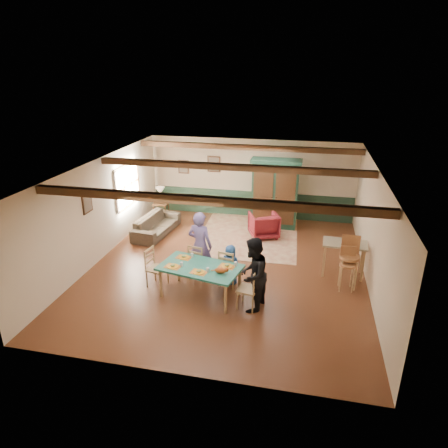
% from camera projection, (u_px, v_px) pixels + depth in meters
% --- Properties ---
extents(floor, '(8.00, 8.00, 0.00)m').
position_uv_depth(floor, '(227.00, 268.00, 10.52)').
color(floor, '#4D2515').
rests_on(floor, ground).
extents(wall_back, '(7.00, 0.02, 2.70)m').
position_uv_depth(wall_back, '(251.00, 179.00, 13.65)').
color(wall_back, beige).
rests_on(wall_back, floor).
extents(wall_left, '(0.02, 8.00, 2.70)m').
position_uv_depth(wall_left, '(100.00, 210.00, 10.70)').
color(wall_left, beige).
rests_on(wall_left, floor).
extents(wall_right, '(0.02, 8.00, 2.70)m').
position_uv_depth(wall_right, '(374.00, 231.00, 9.33)').
color(wall_right, beige).
rests_on(wall_right, floor).
extents(ceiling, '(7.00, 8.00, 0.02)m').
position_uv_depth(ceiling, '(227.00, 167.00, 9.52)').
color(ceiling, silver).
rests_on(ceiling, wall_back).
extents(wainscot_back, '(6.95, 0.03, 0.90)m').
position_uv_depth(wainscot_back, '(250.00, 204.00, 13.96)').
color(wainscot_back, '#1D3525').
rests_on(wainscot_back, floor).
extents(ceiling_beam_front, '(6.95, 0.16, 0.16)m').
position_uv_depth(ceiling_beam_front, '(202.00, 200.00, 7.46)').
color(ceiling_beam_front, '#341E0E').
rests_on(ceiling_beam_front, ceiling).
extents(ceiling_beam_mid, '(6.95, 0.16, 0.16)m').
position_uv_depth(ceiling_beam_mid, '(231.00, 167.00, 9.91)').
color(ceiling_beam_mid, '#341E0E').
rests_on(ceiling_beam_mid, ceiling).
extents(ceiling_beam_back, '(6.95, 0.16, 0.16)m').
position_uv_depth(ceiling_beam_back, '(247.00, 147.00, 12.27)').
color(ceiling_beam_back, '#341E0E').
rests_on(ceiling_beam_back, ceiling).
extents(window_left, '(0.06, 1.60, 1.30)m').
position_uv_depth(window_left, '(127.00, 185.00, 12.17)').
color(window_left, white).
rests_on(window_left, wall_left).
extents(picture_left_wall, '(0.04, 0.42, 0.52)m').
position_uv_depth(picture_left_wall, '(87.00, 203.00, 10.00)').
color(picture_left_wall, gray).
rests_on(picture_left_wall, wall_left).
extents(picture_back_a, '(0.45, 0.04, 0.55)m').
position_uv_depth(picture_back_a, '(214.00, 164.00, 13.71)').
color(picture_back_a, gray).
rests_on(picture_back_a, wall_back).
extents(picture_back_b, '(0.38, 0.04, 0.48)m').
position_uv_depth(picture_back_b, '(183.00, 167.00, 13.98)').
color(picture_back_b, gray).
rests_on(picture_back_b, wall_back).
extents(dining_table, '(1.97, 1.35, 0.75)m').
position_uv_depth(dining_table, '(200.00, 281.00, 9.09)').
color(dining_table, '#226C5A').
rests_on(dining_table, floor).
extents(dining_chair_far_left, '(0.50, 0.52, 0.95)m').
position_uv_depth(dining_chair_far_left, '(199.00, 261.00, 9.82)').
color(dining_chair_far_left, '#A98254').
rests_on(dining_chair_far_left, floor).
extents(dining_chair_far_right, '(0.50, 0.52, 0.95)m').
position_uv_depth(dining_chair_far_right, '(229.00, 267.00, 9.52)').
color(dining_chair_far_right, '#A98254').
rests_on(dining_chair_far_right, floor).
extents(dining_chair_end_left, '(0.52, 0.50, 0.95)m').
position_uv_depth(dining_chair_end_left, '(157.00, 268.00, 9.49)').
color(dining_chair_end_left, '#A98254').
rests_on(dining_chair_end_left, floor).
extents(dining_chair_end_right, '(0.52, 0.50, 0.95)m').
position_uv_depth(dining_chair_end_right, '(248.00, 288.00, 8.62)').
color(dining_chair_end_right, '#A98254').
rests_on(dining_chair_end_right, floor).
extents(person_man, '(0.70, 0.53, 1.73)m').
position_uv_depth(person_man, '(200.00, 245.00, 9.74)').
color(person_man, slate).
rests_on(person_man, floor).
extents(person_woman, '(0.78, 0.92, 1.66)m').
position_uv_depth(person_woman, '(253.00, 275.00, 8.45)').
color(person_woman, black).
rests_on(person_woman, floor).
extents(person_child, '(0.55, 0.41, 1.01)m').
position_uv_depth(person_child, '(230.00, 265.00, 9.58)').
color(person_child, '#244F91').
rests_on(person_child, floor).
extents(cat, '(0.38, 0.21, 0.18)m').
position_uv_depth(cat, '(220.00, 270.00, 8.63)').
color(cat, '#C95623').
rests_on(cat, dining_table).
extents(place_setting_near_left, '(0.45, 0.38, 0.11)m').
position_uv_depth(place_setting_near_left, '(173.00, 265.00, 8.93)').
color(place_setting_near_left, orange).
rests_on(place_setting_near_left, dining_table).
extents(place_setting_near_center, '(0.45, 0.38, 0.11)m').
position_uv_depth(place_setting_near_center, '(199.00, 270.00, 8.68)').
color(place_setting_near_center, orange).
rests_on(place_setting_near_center, dining_table).
extents(place_setting_far_left, '(0.45, 0.38, 0.11)m').
position_uv_depth(place_setting_far_left, '(184.00, 256.00, 9.35)').
color(place_setting_far_left, orange).
rests_on(place_setting_far_left, dining_table).
extents(place_setting_far_right, '(0.45, 0.38, 0.11)m').
position_uv_depth(place_setting_far_right, '(227.00, 264.00, 8.94)').
color(place_setting_far_right, orange).
rests_on(place_setting_far_right, dining_table).
extents(area_rug, '(3.13, 3.67, 0.01)m').
position_uv_depth(area_rug, '(248.00, 235.00, 12.49)').
color(area_rug, beige).
rests_on(area_rug, floor).
extents(armoire, '(1.59, 0.65, 2.24)m').
position_uv_depth(armoire, '(275.00, 194.00, 12.81)').
color(armoire, '#153627').
rests_on(armoire, floor).
extents(armchair, '(1.08, 1.10, 0.77)m').
position_uv_depth(armchair, '(264.00, 225.00, 12.28)').
color(armchair, '#501019').
rests_on(armchair, floor).
extents(sofa, '(0.99, 2.09, 0.59)m').
position_uv_depth(sofa, '(157.00, 225.00, 12.55)').
color(sofa, '#362D22').
rests_on(sofa, floor).
extents(end_table, '(0.52, 0.52, 0.60)m').
position_uv_depth(end_table, '(161.00, 211.00, 13.70)').
color(end_table, '#341E0E').
rests_on(end_table, floor).
extents(table_lamp, '(0.32, 0.32, 0.55)m').
position_uv_depth(table_lamp, '(160.00, 195.00, 13.48)').
color(table_lamp, beige).
rests_on(table_lamp, end_table).
extents(counter_table, '(1.09, 0.68, 0.89)m').
position_uv_depth(counter_table, '(343.00, 259.00, 10.01)').
color(counter_table, '#BDB493').
rests_on(counter_table, floor).
extents(bar_stool_left, '(0.39, 0.43, 1.05)m').
position_uv_depth(bar_stool_left, '(347.00, 270.00, 9.31)').
color(bar_stool_left, '#AB6E42').
rests_on(bar_stool_left, floor).
extents(bar_stool_right, '(0.45, 0.50, 1.26)m').
position_uv_depth(bar_stool_right, '(349.00, 263.00, 9.39)').
color(bar_stool_right, '#AB6E42').
rests_on(bar_stool_right, floor).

